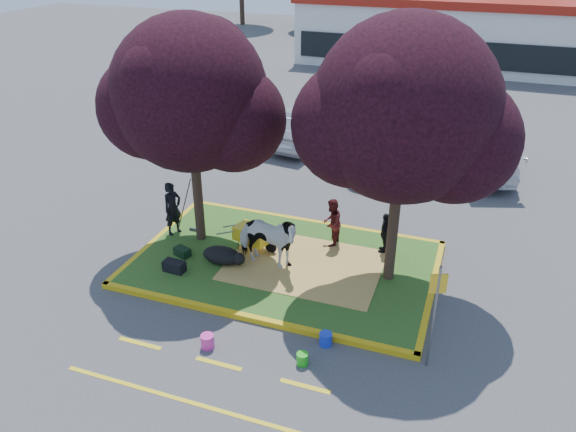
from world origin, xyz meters
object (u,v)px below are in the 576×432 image
(calf, at_px, (222,255))
(sign_post, at_px, (435,306))
(cow, at_px, (267,240))
(bucket_blue, at_px, (326,339))
(bucket_green, at_px, (302,359))
(bucket_pink, at_px, (208,341))
(wheelbarrow, at_px, (253,235))
(handler, at_px, (173,209))
(car_black, at_px, (188,127))
(car_silver, at_px, (306,127))

(calf, relative_size, sign_post, 0.44)
(cow, height_order, bucket_blue, cow)
(cow, height_order, bucket_green, cow)
(bucket_green, height_order, bucket_pink, bucket_pink)
(bucket_green, bearing_deg, sign_post, 18.91)
(wheelbarrow, xyz_separation_m, sign_post, (5.37, -3.03, 0.95))
(handler, distance_m, wheelbarrow, 2.65)
(cow, height_order, handler, handler)
(cow, bearing_deg, handler, 82.31)
(handler, xyz_separation_m, car_black, (-3.65, 7.56, -0.27))
(handler, height_order, car_black, handler)
(sign_post, distance_m, bucket_blue, 2.68)
(calf, xyz_separation_m, sign_post, (5.90, -2.05, 1.19))
(calf, distance_m, bucket_pink, 3.33)
(calf, distance_m, wheelbarrow, 1.14)
(cow, xyz_separation_m, bucket_green, (2.10, -3.24, -0.81))
(wheelbarrow, relative_size, car_black, 0.44)
(sign_post, height_order, car_black, sign_post)
(cow, bearing_deg, wheelbarrow, 51.57)
(handler, bearing_deg, car_black, 48.08)
(car_silver, bearing_deg, sign_post, 126.53)
(sign_post, bearing_deg, bucket_blue, 159.26)
(bucket_green, distance_m, car_black, 14.71)
(cow, bearing_deg, bucket_pink, -176.67)
(sign_post, height_order, bucket_pink, sign_post)
(bucket_green, bearing_deg, bucket_blue, 68.86)
(handler, xyz_separation_m, car_silver, (1.25, 9.07, -0.22))
(car_silver, bearing_deg, calf, 102.35)
(calf, bearing_deg, sign_post, -19.91)
(cow, bearing_deg, car_silver, 17.07)
(car_black, bearing_deg, calf, -43.76)
(wheelbarrow, bearing_deg, handler, -166.05)
(calf, relative_size, car_silver, 0.24)
(sign_post, height_order, car_silver, sign_post)
(bucket_green, bearing_deg, car_black, 128.15)
(car_black, bearing_deg, bucket_blue, -36.40)
(bucket_green, xyz_separation_m, bucket_blue, (0.30, 0.78, 0.02))
(calf, distance_m, handler, 2.43)
(sign_post, relative_size, car_silver, 0.55)
(wheelbarrow, height_order, bucket_pink, wheelbarrow)
(handler, distance_m, bucket_green, 6.79)
(bucket_pink, relative_size, car_black, 0.08)
(car_silver, bearing_deg, bucket_green, 115.29)
(bucket_blue, xyz_separation_m, car_silver, (-4.48, 12.28, 0.60))
(car_black, bearing_deg, bucket_green, -39.29)
(bucket_pink, bearing_deg, bucket_blue, 21.42)
(handler, height_order, bucket_blue, handler)
(cow, distance_m, sign_post, 5.27)
(handler, bearing_deg, bucket_pink, -120.11)
(handler, bearing_deg, wheelbarrow, -69.49)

